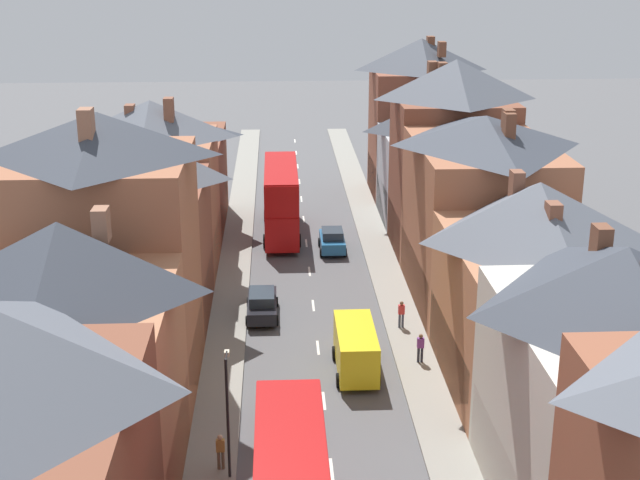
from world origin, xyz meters
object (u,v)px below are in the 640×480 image
at_px(double_decker_bus_mid_street, 281,199).
at_px(car_near_silver, 262,304).
at_px(pedestrian_far_right, 401,313).
at_px(delivery_van, 356,348).
at_px(pedestrian_far_left, 420,347).
at_px(car_parked_left_b, 287,413).
at_px(car_mid_black, 332,240).
at_px(street_lamp, 228,408).
at_px(pedestrian_mid_right, 221,450).

distance_m(double_decker_bus_mid_street, car_near_silver, 15.84).
bearing_deg(pedestrian_far_right, car_near_silver, 163.95).
xyz_separation_m(car_near_silver, delivery_van, (4.90, -7.45, 0.51)).
distance_m(double_decker_bus_mid_street, pedestrian_far_left, 23.60).
height_order(delivery_van, pedestrian_far_right, delivery_van).
distance_m(car_parked_left_b, pedestrian_far_left, 9.48).
bearing_deg(car_parked_left_b, double_decker_bus_mid_street, 90.02).
bearing_deg(car_mid_black, double_decker_bus_mid_street, 131.47).
xyz_separation_m(car_near_silver, street_lamp, (-1.15, -16.78, 2.42)).
relative_size(pedestrian_far_left, street_lamp, 0.29).
bearing_deg(double_decker_bus_mid_street, pedestrian_far_right, -69.57).
bearing_deg(pedestrian_far_right, double_decker_bus_mid_street, 110.43).
height_order(car_near_silver, pedestrian_far_right, pedestrian_far_right).
bearing_deg(pedestrian_far_left, car_near_silver, 140.95).
distance_m(delivery_van, pedestrian_far_right, 6.01).
distance_m(double_decker_bus_mid_street, car_mid_black, 5.79).
distance_m(double_decker_bus_mid_street, pedestrian_far_right, 19.25).
bearing_deg(pedestrian_far_left, double_decker_bus_mid_street, 107.49).
bearing_deg(car_near_silver, car_mid_black, 67.06).
height_order(car_parked_left_b, pedestrian_far_right, pedestrian_far_right).
relative_size(double_decker_bus_mid_street, car_mid_black, 2.84).
bearing_deg(pedestrian_mid_right, car_mid_black, 77.01).
bearing_deg(delivery_van, pedestrian_far_left, 10.86).
bearing_deg(car_near_silver, double_decker_bus_mid_street, 85.29).
relative_size(car_parked_left_b, pedestrian_far_left, 2.83).
bearing_deg(delivery_van, car_mid_black, 90.00).
relative_size(car_near_silver, pedestrian_mid_right, 2.82).
relative_size(car_mid_black, car_parked_left_b, 0.83).
distance_m(car_mid_black, pedestrian_mid_right, 28.64).
bearing_deg(car_mid_black, pedestrian_far_right, -77.49).
relative_size(car_parked_left_b, pedestrian_far_right, 2.83).
height_order(pedestrian_far_right, street_lamp, street_lamp).
distance_m(car_near_silver, delivery_van, 8.93).
height_order(double_decker_bus_mid_street, car_parked_left_b, double_decker_bus_mid_street).
xyz_separation_m(double_decker_bus_mid_street, car_near_silver, (-1.29, -15.66, -1.99)).
distance_m(pedestrian_mid_right, street_lamp, 2.29).
bearing_deg(pedestrian_far_left, street_lamp, -133.60).
bearing_deg(pedestrian_far_right, delivery_van, -120.85).
height_order(double_decker_bus_mid_street, car_near_silver, double_decker_bus_mid_street).
bearing_deg(double_decker_bus_mid_street, pedestrian_far_left, -72.51).
xyz_separation_m(double_decker_bus_mid_street, pedestrian_mid_right, (-2.83, -31.99, -1.78)).
distance_m(car_near_silver, pedestrian_mid_right, 16.40).
bearing_deg(pedestrian_far_left, pedestrian_mid_right, -136.07).
distance_m(car_parked_left_b, pedestrian_mid_right, 4.30).
bearing_deg(pedestrian_mid_right, street_lamp, -49.32).
xyz_separation_m(pedestrian_far_right, street_lamp, (-9.13, -14.49, 2.21)).
relative_size(double_decker_bus_mid_street, pedestrian_far_left, 6.71).
height_order(car_mid_black, pedestrian_far_left, pedestrian_far_left).
relative_size(pedestrian_mid_right, pedestrian_far_left, 1.00).
bearing_deg(pedestrian_mid_right, delivery_van, 54.05).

